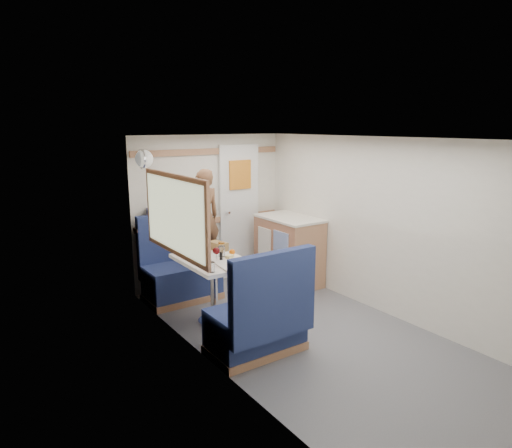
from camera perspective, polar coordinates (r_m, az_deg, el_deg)
floor at (r=4.76m, az=8.02°, el=-14.32°), size 4.50×4.50×0.00m
ceiling at (r=4.26m, az=8.83°, el=10.48°), size 4.50×4.50×0.00m
wall_back at (r=6.21m, az=-5.78°, el=1.81°), size 2.20×0.02×2.00m
wall_left at (r=3.78m, az=-4.03°, el=-5.07°), size 0.02×4.50×2.00m
wall_right at (r=5.20m, az=17.37°, el=-0.76°), size 0.02×4.50×2.00m
oak_trim_low at (r=6.22m, az=-5.66°, el=0.42°), size 2.15×0.02×0.08m
oak_trim_high at (r=6.10m, az=-5.85°, el=9.01°), size 2.15×0.02×0.08m
side_window at (r=4.59m, az=-10.19°, el=1.12°), size 0.04×1.30×0.72m
rear_door at (r=6.41m, az=-2.11°, el=1.94°), size 0.62×0.12×1.86m
dinette_table at (r=4.95m, az=-5.33°, el=-6.11°), size 0.62×0.92×0.72m
bench_far at (r=5.77m, az=-9.48°, el=-6.31°), size 0.90×0.59×1.05m
bench_near at (r=4.36m, az=0.41°, el=-12.44°), size 0.90×0.59×1.05m
ledge at (r=5.84m, az=-10.75°, el=-0.22°), size 0.90×0.14×0.04m
dome_light at (r=5.32m, az=-13.81°, el=7.92°), size 0.20×0.20×0.20m
galley_counter at (r=6.20m, az=4.12°, el=-3.24°), size 0.57×0.92×0.92m
person at (r=5.55m, az=-6.53°, el=0.89°), size 0.44×0.30×1.16m
duffel_bag at (r=5.79m, az=-11.31°, el=0.93°), size 0.49×0.35×0.21m
tray at (r=4.66m, az=-2.97°, el=-5.14°), size 0.32×0.39×0.02m
orange_fruit at (r=4.97m, az=-3.01°, el=-3.53°), size 0.07×0.07×0.07m
cheese_block at (r=4.86m, az=-3.33°, el=-4.08°), size 0.11×0.09×0.03m
wine_glass at (r=4.74m, az=-4.98°, el=-3.44°), size 0.08×0.08×0.17m
tumbler_left at (r=4.47m, az=-5.56°, el=-5.40°), size 0.06×0.06×0.10m
tumbler_right at (r=4.98m, az=-4.31°, el=-3.42°), size 0.07×0.07×0.12m
beer_glass at (r=5.17m, az=-4.33°, el=-2.86°), size 0.07×0.07×0.11m
pepper_grinder at (r=4.85m, az=-4.39°, el=-4.01°), size 0.03×0.03×0.09m
salt_grinder at (r=4.96m, az=-6.20°, el=-3.63°), size 0.04×0.04×0.10m
bread_loaf at (r=5.23m, az=-4.74°, el=-2.78°), size 0.16×0.24×0.09m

